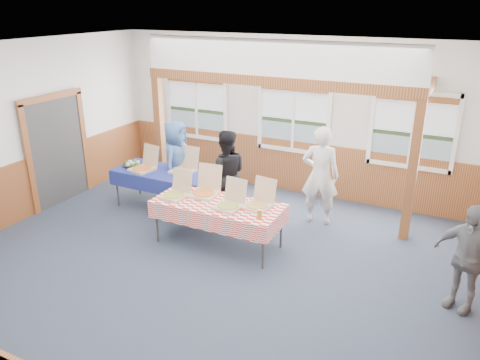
% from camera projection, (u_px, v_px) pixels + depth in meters
% --- Properties ---
extents(floor, '(8.00, 8.00, 0.00)m').
position_uv_depth(floor, '(211.00, 267.00, 7.16)').
color(floor, '#283141').
rests_on(floor, ground).
extents(ceiling, '(8.00, 8.00, 0.00)m').
position_uv_depth(ceiling, '(205.00, 52.00, 6.02)').
color(ceiling, white).
rests_on(ceiling, wall_back).
extents(wall_back, '(8.00, 0.00, 8.00)m').
position_uv_depth(wall_back, '(294.00, 117.00, 9.51)').
color(wall_back, silver).
rests_on(wall_back, floor).
extents(wall_left, '(0.00, 8.00, 8.00)m').
position_uv_depth(wall_left, '(12.00, 135.00, 8.25)').
color(wall_left, silver).
rests_on(wall_left, floor).
extents(wainscot_back, '(7.98, 0.05, 1.10)m').
position_uv_depth(wainscot_back, '(292.00, 166.00, 9.87)').
color(wainscot_back, brown).
rests_on(wainscot_back, floor).
extents(wainscot_left, '(0.05, 6.98, 1.10)m').
position_uv_depth(wainscot_left, '(23.00, 190.00, 8.62)').
color(wainscot_left, brown).
rests_on(wainscot_left, floor).
extents(cased_opening, '(0.06, 1.30, 2.10)m').
position_uv_depth(cased_opening, '(57.00, 151.00, 9.19)').
color(cased_opening, '#353535').
rests_on(cased_opening, wall_left).
extents(window_left, '(1.56, 0.10, 1.46)m').
position_uv_depth(window_left, '(197.00, 103.00, 10.41)').
color(window_left, white).
rests_on(window_left, wall_back).
extents(window_mid, '(1.56, 0.10, 1.46)m').
position_uv_depth(window_mid, '(294.00, 113.00, 9.45)').
color(window_mid, white).
rests_on(window_mid, wall_back).
extents(window_right, '(1.56, 0.10, 1.46)m').
position_uv_depth(window_right, '(413.00, 126.00, 8.49)').
color(window_right, white).
rests_on(window_right, wall_back).
extents(post_left, '(0.15, 0.15, 2.40)m').
position_uv_depth(post_left, '(160.00, 135.00, 9.70)').
color(post_left, '#5D3014').
rests_on(post_left, floor).
extents(post_right, '(0.15, 0.15, 2.40)m').
position_uv_depth(post_right, '(412.00, 172.00, 7.61)').
color(post_right, '#5D3014').
rests_on(post_right, floor).
extents(cross_beam, '(5.15, 0.18, 0.18)m').
position_uv_depth(cross_beam, '(273.00, 81.00, 8.19)').
color(cross_beam, '#5D3014').
rests_on(cross_beam, post_left).
extents(table_left, '(2.10, 1.26, 0.76)m').
position_uv_depth(table_left, '(164.00, 174.00, 8.96)').
color(table_left, '#353535').
rests_on(table_left, floor).
extents(table_right, '(2.25, 1.34, 0.76)m').
position_uv_depth(table_right, '(218.00, 206.00, 7.57)').
color(table_right, '#353535').
rests_on(table_right, floor).
extents(pizza_box_a, '(0.49, 0.57, 0.45)m').
position_uv_depth(pizza_box_a, '(144.00, 167.00, 8.99)').
color(pizza_box_a, tan).
rests_on(pizza_box_a, table_left).
extents(pizza_box_b, '(0.43, 0.52, 0.45)m').
position_uv_depth(pizza_box_b, '(184.00, 168.00, 8.91)').
color(pizza_box_b, tan).
rests_on(pizza_box_b, table_left).
extents(pizza_box_c, '(0.43, 0.51, 0.42)m').
position_uv_depth(pizza_box_c, '(176.00, 193.00, 7.76)').
color(pizza_box_c, tan).
rests_on(pizza_box_c, table_right).
extents(pizza_box_d, '(0.48, 0.56, 0.47)m').
position_uv_depth(pizza_box_d, '(205.00, 191.00, 7.84)').
color(pizza_box_d, tan).
rests_on(pizza_box_d, table_right).
extents(pizza_box_e, '(0.43, 0.51, 0.42)m').
position_uv_depth(pizza_box_e, '(229.00, 204.00, 7.36)').
color(pizza_box_e, tan).
rests_on(pizza_box_e, table_right).
extents(pizza_box_f, '(0.45, 0.53, 0.43)m').
position_uv_depth(pizza_box_f, '(258.00, 203.00, 7.38)').
color(pizza_box_f, tan).
rests_on(pizza_box_f, table_right).
extents(veggie_tray, '(0.40, 0.40, 0.09)m').
position_uv_depth(veggie_tray, '(133.00, 164.00, 9.25)').
color(veggie_tray, black).
rests_on(veggie_tray, table_left).
extents(drink_glass, '(0.07, 0.07, 0.15)m').
position_uv_depth(drink_glass, '(259.00, 214.00, 6.97)').
color(drink_glass, '#996E19').
rests_on(drink_glass, table_right).
extents(woman_white, '(0.73, 0.54, 1.81)m').
position_uv_depth(woman_white, '(320.00, 176.00, 8.30)').
color(woman_white, silver).
rests_on(woman_white, floor).
extents(woman_black, '(1.02, 0.95, 1.67)m').
position_uv_depth(woman_black, '(226.00, 174.00, 8.57)').
color(woman_black, black).
rests_on(woman_black, floor).
extents(man_blue, '(0.65, 0.89, 1.66)m').
position_uv_depth(man_blue, '(177.00, 162.00, 9.26)').
color(man_blue, '#3D619A').
rests_on(man_blue, floor).
extents(person_grey, '(0.94, 0.68, 1.48)m').
position_uv_depth(person_grey, '(467.00, 258.00, 5.97)').
color(person_grey, slate).
rests_on(person_grey, floor).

